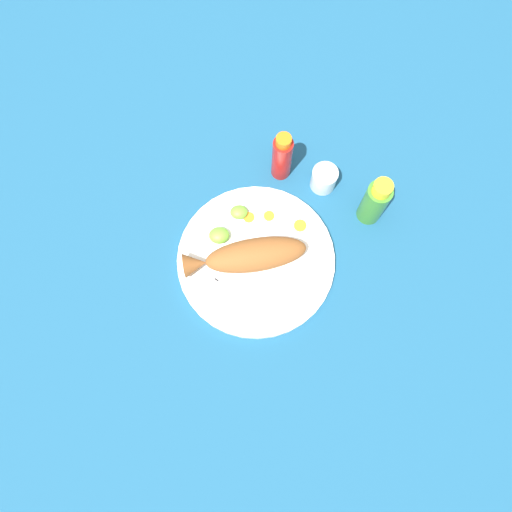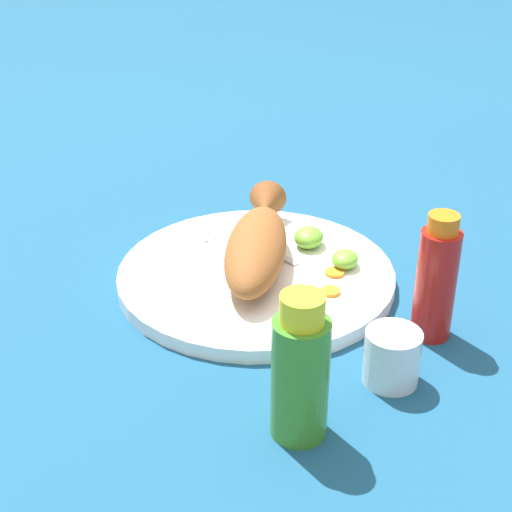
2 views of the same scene
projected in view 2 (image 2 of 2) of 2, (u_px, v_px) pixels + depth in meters
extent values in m
plane|color=navy|center=(256.00, 282.00, 0.99)|extent=(4.00, 4.00, 0.00)
cylinder|color=white|center=(256.00, 276.00, 0.99)|extent=(0.35, 0.35, 0.02)
ellipsoid|color=brown|center=(256.00, 250.00, 0.97)|extent=(0.23, 0.10, 0.06)
cone|color=brown|center=(266.00, 205.00, 1.09)|extent=(0.05, 0.06, 0.05)
cube|color=silver|center=(228.00, 259.00, 1.01)|extent=(0.09, 0.08, 0.00)
cube|color=silver|center=(200.00, 230.00, 1.08)|extent=(0.07, 0.06, 0.00)
cube|color=silver|center=(268.00, 249.00, 1.03)|extent=(0.07, 0.10, 0.00)
cube|color=silver|center=(224.00, 225.00, 1.09)|extent=(0.05, 0.07, 0.00)
cylinder|color=orange|center=(299.00, 319.00, 0.88)|extent=(0.03, 0.03, 0.00)
cylinder|color=orange|center=(330.00, 291.00, 0.94)|extent=(0.02, 0.02, 0.00)
cylinder|color=orange|center=(335.00, 273.00, 0.98)|extent=(0.02, 0.02, 0.00)
ellipsoid|color=#6BB233|center=(345.00, 259.00, 0.99)|extent=(0.04, 0.03, 0.02)
ellipsoid|color=#6BB233|center=(309.00, 237.00, 1.04)|extent=(0.05, 0.04, 0.03)
cylinder|color=#B21914|center=(436.00, 285.00, 0.86)|extent=(0.04, 0.04, 0.13)
cylinder|color=orange|center=(443.00, 224.00, 0.83)|extent=(0.03, 0.03, 0.02)
cylinder|color=#3D8428|center=(300.00, 379.00, 0.72)|extent=(0.05, 0.05, 0.12)
cylinder|color=yellow|center=(302.00, 309.00, 0.68)|extent=(0.04, 0.04, 0.03)
cylinder|color=silver|center=(392.00, 357.00, 0.80)|extent=(0.06, 0.06, 0.06)
cylinder|color=white|center=(391.00, 370.00, 0.81)|extent=(0.05, 0.05, 0.03)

